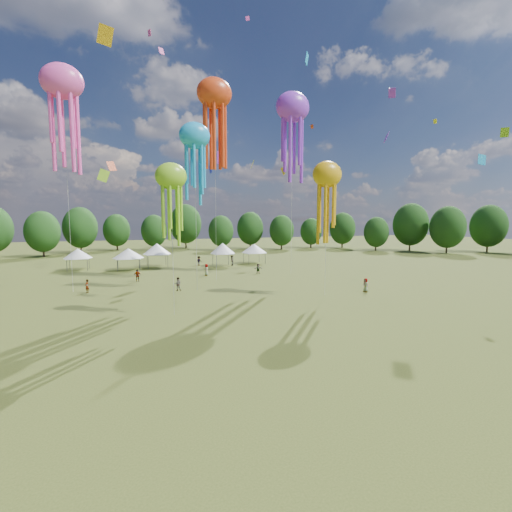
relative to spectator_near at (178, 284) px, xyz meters
name	(u,v)px	position (x,y,z in m)	size (l,w,h in m)	color
ground	(450,434)	(6.45, -33.66, -0.84)	(300.00, 300.00, 0.00)	#384416
spectator_near	(178,284)	(0.00, 0.00, 0.00)	(0.82, 0.64, 1.68)	gray
spectators_far	(220,268)	(8.48, 12.42, 0.04)	(32.32, 32.58, 1.93)	gray
festival_tents	(173,250)	(2.23, 22.68, 2.26)	(36.83, 8.29, 4.40)	#47474C
show_kites	(223,127)	(6.90, 3.51, 20.17)	(36.39, 22.27, 28.52)	#1BA1E5
small_kites	(214,81)	(6.69, 7.65, 27.47)	(77.81, 59.43, 39.97)	#1BA1E5
treeline	(171,231)	(2.59, 28.85, 5.70)	(201.57, 95.24, 13.43)	#38281C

